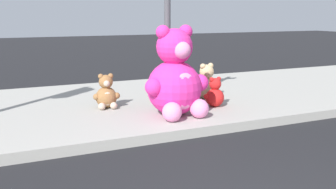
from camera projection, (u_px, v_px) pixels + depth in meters
sidewalk at (100, 107)px, 7.46m from camera, size 28.00×4.40×0.15m
sign_pole at (167, 9)px, 6.81m from camera, size 0.56×0.11×3.20m
plush_pink_large at (176, 80)px, 6.45m from camera, size 1.12×0.99×1.45m
plush_red at (214, 95)px, 7.14m from camera, size 0.41×0.36×0.53m
plush_yellow at (177, 90)px, 7.66m from camera, size 0.36×0.36×0.50m
plush_brown at (106, 94)px, 7.02m from camera, size 0.46×0.42×0.61m
plush_tan at (206, 84)px, 7.79m from camera, size 0.53×0.48×0.69m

